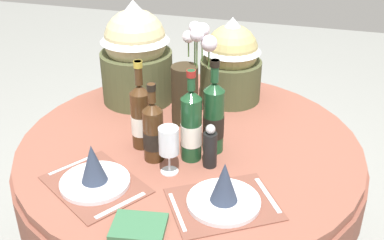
{
  "coord_description": "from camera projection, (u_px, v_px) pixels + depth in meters",
  "views": [
    {
      "loc": [
        0.45,
        -1.55,
        1.73
      ],
      "look_at": [
        0.0,
        0.03,
        0.82
      ],
      "focal_mm": 44.65,
      "sensor_mm": 36.0,
      "label": 1
    }
  ],
  "objects": [
    {
      "name": "dining_table",
      "position": [
        190.0,
        170.0,
        1.96
      ],
      "size": [
        1.37,
        1.37,
        0.74
      ],
      "color": "brown",
      "rests_on": "ground"
    },
    {
      "name": "place_setting_left",
      "position": [
        94.0,
        174.0,
        1.62
      ],
      "size": [
        0.43,
        0.4,
        0.16
      ],
      "color": "brown",
      "rests_on": "dining_table"
    },
    {
      "name": "place_setting_right",
      "position": [
        224.0,
        193.0,
        1.53
      ],
      "size": [
        0.43,
        0.4,
        0.16
      ],
      "color": "brown",
      "rests_on": "dining_table"
    },
    {
      "name": "flower_vase",
      "position": [
        188.0,
        81.0,
        1.96
      ],
      "size": [
        0.18,
        0.19,
        0.43
      ],
      "color": "#332819",
      "rests_on": "dining_table"
    },
    {
      "name": "wine_bottle_left",
      "position": [
        153.0,
        131.0,
        1.73
      ],
      "size": [
        0.08,
        0.08,
        0.31
      ],
      "color": "#422814",
      "rests_on": "dining_table"
    },
    {
      "name": "wine_bottle_centre",
      "position": [
        141.0,
        116.0,
        1.8
      ],
      "size": [
        0.08,
        0.08,
        0.35
      ],
      "color": "#422814",
      "rests_on": "dining_table"
    },
    {
      "name": "wine_bottle_right",
      "position": [
        191.0,
        125.0,
        1.72
      ],
      "size": [
        0.08,
        0.08,
        0.35
      ],
      "color": "#194223",
      "rests_on": "dining_table"
    },
    {
      "name": "wine_bottle_rear",
      "position": [
        214.0,
        117.0,
        1.77
      ],
      "size": [
        0.08,
        0.08,
        0.37
      ],
      "color": "#194223",
      "rests_on": "dining_table"
    },
    {
      "name": "wine_glass_left",
      "position": [
        169.0,
        142.0,
        1.65
      ],
      "size": [
        0.07,
        0.07,
        0.18
      ],
      "color": "silver",
      "rests_on": "dining_table"
    },
    {
      "name": "pepper_mill",
      "position": [
        210.0,
        148.0,
        1.71
      ],
      "size": [
        0.05,
        0.05,
        0.17
      ],
      "color": "black",
      "rests_on": "dining_table"
    },
    {
      "name": "book_on_table",
      "position": [
        139.0,
        227.0,
        1.44
      ],
      "size": [
        0.18,
        0.15,
        0.02
      ],
      "primitive_type": "cube",
      "rotation": [
        0.0,
        0.0,
        0.15
      ],
      "color": "#336642",
      "rests_on": "dining_table"
    },
    {
      "name": "gift_tub_back_left",
      "position": [
        136.0,
        49.0,
        2.11
      ],
      "size": [
        0.32,
        0.32,
        0.46
      ],
      "color": "#474C2D",
      "rests_on": "dining_table"
    },
    {
      "name": "gift_tub_back_centre",
      "position": [
        231.0,
        58.0,
        2.13
      ],
      "size": [
        0.28,
        0.28,
        0.39
      ],
      "color": "#474C2D",
      "rests_on": "dining_table"
    }
  ]
}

